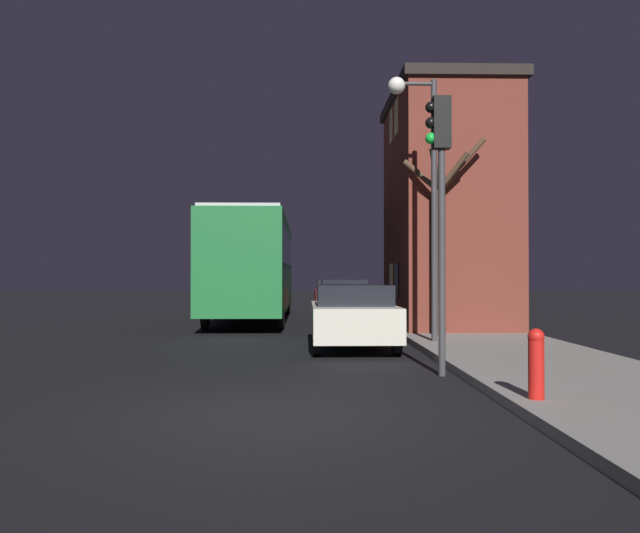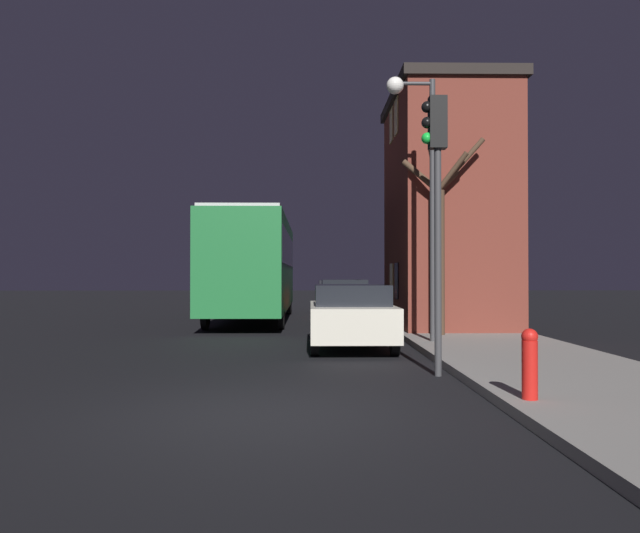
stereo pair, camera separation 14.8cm
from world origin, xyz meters
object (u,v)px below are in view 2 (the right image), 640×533
Objects in this scene: car_mid_lane at (344,300)px; car_far_lane at (336,295)px; streetlamp at (419,161)px; car_near_lane at (351,315)px; traffic_light at (436,177)px; bare_tree at (440,239)px; bus at (254,261)px; fire_hydrant at (530,362)px.

car_far_lane is (-0.01, 7.00, -0.04)m from car_mid_lane.
car_near_lane is at bearing -170.42° from streetlamp.
car_far_lane is (-0.96, 18.87, -2.65)m from traffic_light.
bare_tree is 1.33× the size of car_mid_lane.
bare_tree reaches higher than car_far_lane.
streetlamp is 4.37m from traffic_light.
bus is 7.02m from car_far_lane.
car_near_lane is 0.86× the size of car_far_lane.
bus is 12.76× the size of fire_hydrant.
fire_hydrant is at bearing -94.32° from bare_tree.
car_mid_lane is (-2.24, 6.05, -1.87)m from bare_tree.
bare_tree is 1.11× the size of car_far_lane.
bare_tree is 13.38m from car_far_lane.
bus is 2.88× the size of car_near_lane.
bus is at bearing 108.39° from traffic_light.
streetlamp is 1.21× the size of bare_tree.
streetlamp is 1.58× the size of car_near_lane.
fire_hydrant is (1.60, -21.61, -0.15)m from car_far_lane.
fire_hydrant is (4.92, -15.61, -1.64)m from bus.
car_far_lane is at bearing 95.45° from streetlamp.
streetlamp is at bearing -79.70° from car_mid_lane.
fire_hydrant is at bearing -76.80° from traffic_light.
car_mid_lane is (-0.95, 11.88, -2.61)m from traffic_light.
streetlamp is at bearing -61.37° from bus.
fire_hydrant is (0.20, -6.96, -3.84)m from streetlamp.
car_mid_lane is at bearing 100.30° from streetlamp.
bare_tree is at bearing -69.71° from car_mid_lane.
fire_hydrant is (1.59, -14.61, -0.19)m from car_mid_lane.
streetlamp is at bearing 84.04° from traffic_light.
car_near_lane is at bearing -90.97° from car_far_lane.
car_mid_lane is at bearing -16.69° from bus.
car_far_lane is (3.32, 6.00, -1.49)m from bus.
car_near_lane is (-1.65, -0.28, -3.68)m from streetlamp.
bus is 9.56m from car_near_lane.
bus is (-4.72, 8.65, -2.20)m from streetlamp.
fire_hydrant is (1.85, -6.68, -0.16)m from car_near_lane.
streetlamp is at bearing -84.55° from car_far_lane.
streetlamp reaches higher than bare_tree.
car_far_lane is at bearing 94.23° from fire_hydrant.
car_mid_lane is (0.26, 7.93, 0.03)m from car_near_lane.
bare_tree reaches higher than fire_hydrant.
car_far_lane is (-1.40, 14.65, -3.69)m from streetlamp.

